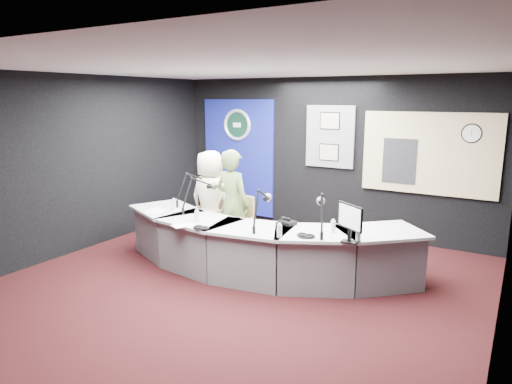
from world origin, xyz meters
The scene contains 33 objects.
ground centered at (0.00, 0.00, 0.00)m, with size 6.00×6.00×0.00m, color black.
ceiling centered at (0.00, 0.00, 2.80)m, with size 6.00×6.00×0.02m, color silver.
wall_back centered at (0.00, 3.00, 1.40)m, with size 6.00×0.02×2.80m, color black.
wall_front centered at (0.00, -3.00, 1.40)m, with size 6.00×0.02×2.80m, color black.
wall_left centered at (-3.00, 0.00, 1.40)m, with size 0.02×6.00×2.80m, color black.
wall_right centered at (3.00, 0.00, 1.40)m, with size 0.02×6.00×2.80m, color black.
broadcast_desk centered at (-0.05, 0.55, 0.38)m, with size 4.50×1.90×0.75m, color #B0B2B4, non-canonical shape.
backdrop_panel centered at (-1.90, 2.97, 1.25)m, with size 1.60×0.05×2.30m, color navy.
agency_seal centered at (-1.90, 2.93, 1.90)m, with size 0.63×0.63×0.07m, color silver.
seal_center centered at (-1.90, 2.94, 1.90)m, with size 0.48×0.48×0.01m, color black.
pinboard centered at (0.05, 2.97, 1.75)m, with size 0.90×0.04×1.10m, color slate.
framed_photo_upper centered at (0.05, 2.94, 2.03)m, with size 0.34×0.02×0.27m, color gray.
framed_photo_lower centered at (0.05, 2.94, 1.47)m, with size 0.34×0.02×0.27m, color gray.
booth_window_frame centered at (1.75, 2.97, 1.55)m, with size 2.12×0.06×1.32m, color #CFB581.
booth_glow centered at (1.75, 2.96, 1.55)m, with size 2.00×0.02×1.20m, color beige.
equipment_rack centered at (1.30, 2.94, 1.40)m, with size 0.55×0.02×0.75m, color black.
wall_clock centered at (2.35, 2.94, 1.90)m, with size 0.28×0.28×0.01m, color white.
armchair_left centered at (-1.29, 1.17, 0.53)m, with size 0.60×0.60×1.06m, color #A4814B, non-canonical shape.
armchair_right centered at (-0.66, 0.88, 0.49)m, with size 0.55×0.55×0.98m, color #A4814B, non-canonical shape.
draped_jacket centered at (-1.35, 1.42, 0.62)m, with size 0.50×0.10×0.70m, color slate.
person_man centered at (-1.29, 1.17, 0.80)m, with size 0.78×0.51×1.60m, color #FDECCA.
person_woman centered at (-0.66, 0.88, 0.84)m, with size 0.61×0.40×1.69m, color #59703A.
computer_monitor centered at (1.40, 0.27, 1.07)m, with size 0.41×0.02×0.28m, color black.
desk_phone centered at (0.41, 0.60, 0.78)m, with size 0.21×0.17×0.05m, color black.
headphones_near centered at (0.86, 0.22, 0.77)m, with size 0.22×0.22×0.04m, color black.
headphones_far centered at (-0.46, -0.16, 0.77)m, with size 0.19×0.19×0.03m, color black.
paper_stack centered at (-1.64, 0.25, 0.75)m, with size 0.23×0.33×0.00m, color white.
notepad centered at (-0.77, -0.16, 0.75)m, with size 0.20×0.28×0.00m, color white.
boom_mic_a centered at (-1.39, 0.88, 1.05)m, with size 0.36×0.69×0.60m, color black, non-canonical shape.
boom_mic_b centered at (-1.09, 0.60, 1.05)m, with size 0.23×0.73×0.60m, color black, non-canonical shape.
boom_mic_c centered at (0.17, 0.31, 1.05)m, with size 0.26×0.72×0.60m, color black, non-canonical shape.
boom_mic_d centered at (0.94, 0.49, 1.05)m, with size 0.38×0.68×0.60m, color black, non-canonical shape.
water_bottles centered at (0.00, 0.29, 0.84)m, with size 2.98×0.57×0.18m, color silver, non-canonical shape.
Camera 1 is at (3.08, -4.73, 2.44)m, focal length 32.00 mm.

